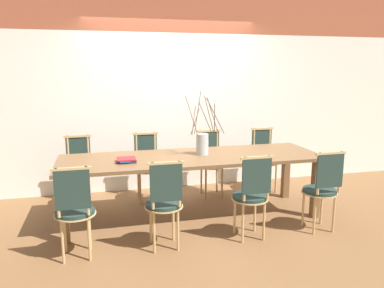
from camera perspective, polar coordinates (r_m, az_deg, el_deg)
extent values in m
plane|color=brown|center=(4.74, 0.00, -10.95)|extent=(16.00, 16.00, 0.00)
cube|color=white|center=(5.67, -3.14, 4.83)|extent=(12.00, 0.06, 2.32)
cube|color=#9E5138|center=(5.72, -3.33, 20.97)|extent=(12.00, 0.06, 0.88)
cube|color=brown|center=(4.51, 0.00, -2.12)|extent=(3.14, 0.97, 0.04)
cube|color=brown|center=(4.15, -18.94, -9.50)|extent=(0.09, 0.09, 0.73)
cube|color=brown|center=(4.84, 18.33, -6.48)|extent=(0.09, 0.09, 0.73)
cube|color=brown|center=(4.87, -18.22, -6.37)|extent=(0.09, 0.09, 0.73)
cube|color=brown|center=(5.47, 14.08, -4.21)|extent=(0.09, 0.09, 0.73)
cylinder|color=#233833|center=(3.80, -17.38, -9.82)|extent=(0.37, 0.37, 0.04)
cylinder|color=tan|center=(3.80, -17.36, -10.15)|extent=(0.39, 0.39, 0.01)
cylinder|color=tan|center=(4.01, -18.84, -12.47)|extent=(0.03, 0.03, 0.44)
cylinder|color=tan|center=(3.99, -15.33, -12.35)|extent=(0.03, 0.03, 0.44)
cylinder|color=tan|center=(3.79, -19.13, -13.90)|extent=(0.03, 0.03, 0.44)
cylinder|color=tan|center=(3.77, -15.40, -13.79)|extent=(0.03, 0.03, 0.44)
cylinder|color=tan|center=(3.58, -19.83, -7.07)|extent=(0.03, 0.03, 0.46)
cylinder|color=tan|center=(3.56, -15.67, -6.91)|extent=(0.03, 0.03, 0.46)
cube|color=#233833|center=(3.56, -17.78, -6.67)|extent=(0.31, 0.02, 0.37)
cube|color=tan|center=(3.51, -17.96, -3.66)|extent=(0.35, 0.03, 0.03)
cylinder|color=#233833|center=(3.83, -4.33, -9.11)|extent=(0.37, 0.37, 0.04)
cylinder|color=tan|center=(3.84, -4.33, -9.44)|extent=(0.39, 0.39, 0.01)
cylinder|color=tan|center=(4.02, -6.30, -11.84)|extent=(0.03, 0.03, 0.44)
cylinder|color=tan|center=(4.05, -2.87, -11.57)|extent=(0.03, 0.03, 0.44)
cylinder|color=tan|center=(3.80, -5.79, -13.23)|extent=(0.03, 0.03, 0.44)
cylinder|color=tan|center=(3.83, -2.16, -12.93)|extent=(0.03, 0.03, 0.44)
cylinder|color=tan|center=(3.59, -6.01, -6.40)|extent=(0.03, 0.03, 0.46)
cylinder|color=tan|center=(3.63, -1.95, -6.13)|extent=(0.03, 0.03, 0.46)
cube|color=#233833|center=(3.59, -3.96, -5.95)|extent=(0.31, 0.02, 0.37)
cube|color=tan|center=(3.55, -4.01, -2.96)|extent=(0.35, 0.03, 0.03)
cylinder|color=#233833|center=(4.08, 8.79, -7.93)|extent=(0.37, 0.37, 0.04)
cylinder|color=tan|center=(4.09, 8.78, -8.24)|extent=(0.39, 0.39, 0.01)
cylinder|color=tan|center=(4.23, 6.53, -10.63)|extent=(0.03, 0.03, 0.44)
cylinder|color=tan|center=(4.31, 9.56, -10.26)|extent=(0.03, 0.03, 0.44)
cylinder|color=tan|center=(4.02, 7.75, -11.84)|extent=(0.03, 0.03, 0.44)
cylinder|color=tan|center=(4.11, 10.92, -11.42)|extent=(0.03, 0.03, 0.44)
cylinder|color=tan|center=(3.82, 8.02, -5.35)|extent=(0.03, 0.03, 0.46)
cylinder|color=tan|center=(3.92, 11.53, -5.03)|extent=(0.03, 0.03, 0.46)
cube|color=#233833|center=(3.86, 9.84, -4.88)|extent=(0.31, 0.02, 0.37)
cube|color=tan|center=(3.82, 9.90, -2.09)|extent=(0.35, 0.03, 0.03)
cylinder|color=#233833|center=(4.46, 18.87, -6.73)|extent=(0.37, 0.37, 0.04)
cylinder|color=tan|center=(4.47, 18.85, -7.01)|extent=(0.39, 0.39, 0.01)
cylinder|color=tan|center=(4.58, 16.58, -9.31)|extent=(0.03, 0.03, 0.44)
cylinder|color=tan|center=(4.70, 19.13, -8.92)|extent=(0.03, 0.03, 0.44)
cylinder|color=tan|center=(4.39, 18.19, -10.32)|extent=(0.03, 0.03, 0.44)
cylinder|color=tan|center=(4.51, 20.80, -9.87)|extent=(0.03, 0.03, 0.44)
cylinder|color=tan|center=(4.20, 18.75, -4.31)|extent=(0.03, 0.03, 0.46)
cylinder|color=tan|center=(4.34, 21.62, -4.01)|extent=(0.03, 0.03, 0.46)
cube|color=#233833|center=(4.26, 20.27, -3.88)|extent=(0.31, 0.02, 0.37)
cube|color=tan|center=(4.22, 20.41, -1.35)|extent=(0.35, 0.03, 0.03)
cylinder|color=#233833|center=(5.15, -16.86, -4.22)|extent=(0.37, 0.37, 0.04)
cylinder|color=tan|center=(5.16, -16.84, -4.47)|extent=(0.39, 0.39, 0.01)
cylinder|color=tan|center=(5.10, -15.41, -7.10)|extent=(0.03, 0.03, 0.44)
cylinder|color=tan|center=(5.11, -18.12, -7.20)|extent=(0.03, 0.03, 0.44)
cylinder|color=tan|center=(5.33, -15.36, -6.30)|extent=(0.03, 0.03, 0.44)
cylinder|color=tan|center=(5.34, -17.95, -6.41)|extent=(0.03, 0.03, 0.44)
cylinder|color=tan|center=(5.24, -15.53, -1.10)|extent=(0.03, 0.03, 0.46)
cylinder|color=tan|center=(5.26, -18.34, -1.23)|extent=(0.03, 0.03, 0.46)
cube|color=#233833|center=(5.25, -16.95, -0.91)|extent=(0.31, 0.02, 0.37)
cube|color=tan|center=(5.21, -17.07, 1.15)|extent=(0.35, 0.03, 0.03)
cylinder|color=#233833|center=(5.18, -6.79, -3.72)|extent=(0.37, 0.37, 0.04)
cylinder|color=tan|center=(5.19, -6.79, -3.97)|extent=(0.39, 0.39, 0.01)
cylinder|color=tan|center=(5.15, -5.23, -6.55)|extent=(0.03, 0.03, 0.44)
cylinder|color=tan|center=(5.12, -7.90, -6.71)|extent=(0.03, 0.03, 0.44)
cylinder|color=tan|center=(5.38, -5.63, -5.78)|extent=(0.03, 0.03, 0.44)
cylinder|color=tan|center=(5.35, -8.18, -5.93)|extent=(0.03, 0.03, 0.44)
cylinder|color=tan|center=(5.29, -5.69, -0.62)|extent=(0.03, 0.03, 0.46)
cylinder|color=tan|center=(5.26, -8.47, -0.76)|extent=(0.03, 0.03, 0.46)
cube|color=#233833|center=(5.28, -7.09, -0.44)|extent=(0.31, 0.02, 0.37)
cube|color=tan|center=(5.24, -7.13, 1.61)|extent=(0.35, 0.03, 0.03)
cylinder|color=#233833|center=(5.37, 3.02, -3.12)|extent=(0.37, 0.37, 0.04)
cylinder|color=tan|center=(5.38, 3.01, -3.36)|extent=(0.39, 0.39, 0.01)
cylinder|color=tan|center=(5.36, 4.60, -5.82)|extent=(0.03, 0.03, 0.44)
cylinder|color=tan|center=(5.29, 2.12, -6.02)|extent=(0.03, 0.03, 0.44)
cylinder|color=tan|center=(5.58, 3.81, -5.12)|extent=(0.03, 0.03, 0.44)
cylinder|color=tan|center=(5.51, 1.43, -5.30)|extent=(0.03, 0.03, 0.44)
cylinder|color=tan|center=(5.50, 3.85, -0.15)|extent=(0.03, 0.03, 0.46)
cylinder|color=tan|center=(5.43, 1.26, -0.28)|extent=(0.03, 0.03, 0.46)
cube|color=#233833|center=(5.46, 2.55, 0.04)|extent=(0.31, 0.02, 0.37)
cube|color=tan|center=(5.42, 2.58, 2.02)|extent=(0.35, 0.03, 0.03)
cylinder|color=#233833|center=(5.67, 11.14, -2.56)|extent=(0.37, 0.37, 0.04)
cylinder|color=tan|center=(5.67, 11.13, -2.79)|extent=(0.39, 0.39, 0.01)
cylinder|color=tan|center=(5.67, 12.66, -5.10)|extent=(0.03, 0.03, 0.44)
cylinder|color=tan|center=(5.57, 10.45, -5.30)|extent=(0.03, 0.03, 0.44)
cylinder|color=tan|center=(5.88, 11.62, -4.47)|extent=(0.03, 0.03, 0.44)
cylinder|color=tan|center=(5.78, 9.47, -4.66)|extent=(0.03, 0.03, 0.44)
cylinder|color=tan|center=(5.81, 11.73, 0.25)|extent=(0.03, 0.03, 0.46)
cylinder|color=tan|center=(5.70, 9.39, 0.14)|extent=(0.03, 0.03, 0.46)
cube|color=#233833|center=(5.75, 10.56, 0.43)|extent=(0.31, 0.02, 0.37)
cube|color=tan|center=(5.71, 10.65, 2.31)|extent=(0.35, 0.03, 0.03)
cylinder|color=#B2BCC1|center=(4.57, 1.58, -0.04)|extent=(0.15, 0.15, 0.26)
cylinder|color=brown|center=(4.43, -0.07, 4.28)|extent=(0.09, 0.30, 0.46)
cylinder|color=brown|center=(4.54, 0.27, 3.63)|extent=(0.10, 0.20, 0.33)
cylinder|color=brown|center=(4.43, 2.10, 3.93)|extent=(0.19, 0.04, 0.40)
cylinder|color=brown|center=(4.45, 2.66, 4.40)|extent=(0.17, 0.14, 0.47)
cylinder|color=brown|center=(4.55, 0.86, 4.84)|extent=(0.12, 0.10, 0.52)
cylinder|color=brown|center=(4.45, 3.22, 4.21)|extent=(0.21, 0.21, 0.45)
cylinder|color=brown|center=(4.51, 3.45, 3.92)|extent=(0.10, 0.29, 0.39)
cylinder|color=brown|center=(4.40, 3.62, 4.23)|extent=(0.31, 0.25, 0.46)
cylinder|color=brown|center=(4.57, 0.49, 3.48)|extent=(0.15, 0.15, 0.30)
cube|color=#842D8C|center=(4.30, -10.09, -2.60)|extent=(0.22, 0.20, 0.01)
cube|color=#234C8C|center=(4.29, -9.86, -2.44)|extent=(0.21, 0.21, 0.01)
cube|color=maroon|center=(4.29, -9.99, -2.24)|extent=(0.21, 0.20, 0.02)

